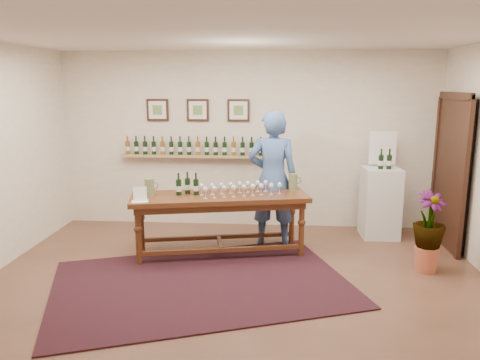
# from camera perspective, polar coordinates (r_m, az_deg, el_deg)

# --- Properties ---
(ground) EXTENTS (6.00, 6.00, 0.00)m
(ground) POSITION_cam_1_polar(r_m,az_deg,el_deg) (5.48, -0.65, -13.07)
(ground) COLOR #503523
(ground) RESTS_ON ground
(room_shell) EXTENTS (6.00, 6.00, 6.00)m
(room_shell) POSITION_cam_1_polar(r_m,az_deg,el_deg) (7.11, 17.90, 1.61)
(room_shell) COLOR #F0E2CC
(room_shell) RESTS_ON ground
(rug) EXTENTS (3.90, 3.22, 0.02)m
(rug) POSITION_cam_1_polar(r_m,az_deg,el_deg) (5.60, -4.71, -12.45)
(rug) COLOR #4A160D
(rug) RESTS_ON ground
(tasting_table) EXTENTS (2.45, 1.22, 0.83)m
(tasting_table) POSITION_cam_1_polar(r_m,az_deg,el_deg) (6.30, -2.50, -2.91)
(tasting_table) COLOR #4B2712
(tasting_table) RESTS_ON ground
(table_glasses) EXTENTS (1.21, 0.66, 0.16)m
(table_glasses) POSITION_cam_1_polar(r_m,az_deg,el_deg) (6.24, -0.40, -1.07)
(table_glasses) COLOR silver
(table_glasses) RESTS_ON tasting_table
(table_bottles) EXTENTS (0.29, 0.20, 0.29)m
(table_bottles) POSITION_cam_1_polar(r_m,az_deg,el_deg) (6.29, -6.43, -0.46)
(table_bottles) COLOR black
(table_bottles) RESTS_ON tasting_table
(pitcher_left) EXTENTS (0.18, 0.18, 0.23)m
(pitcher_left) POSITION_cam_1_polar(r_m,az_deg,el_deg) (6.30, -10.98, -0.85)
(pitcher_left) COLOR #657247
(pitcher_left) RESTS_ON tasting_table
(pitcher_right) EXTENTS (0.16, 0.16, 0.23)m
(pitcher_right) POSITION_cam_1_polar(r_m,az_deg,el_deg) (6.59, 6.49, -0.20)
(pitcher_right) COLOR #657247
(pitcher_right) RESTS_ON tasting_table
(menu_card) EXTENTS (0.24, 0.20, 0.18)m
(menu_card) POSITION_cam_1_polar(r_m,az_deg,el_deg) (6.03, -12.09, -1.68)
(menu_card) COLOR white
(menu_card) RESTS_ON tasting_table
(display_pedestal) EXTENTS (0.55, 0.55, 1.06)m
(display_pedestal) POSITION_cam_1_polar(r_m,az_deg,el_deg) (7.38, 16.70, -2.66)
(display_pedestal) COLOR silver
(display_pedestal) RESTS_ON ground
(pedestal_bottles) EXTENTS (0.33, 0.10, 0.33)m
(pedestal_bottles) POSITION_cam_1_polar(r_m,az_deg,el_deg) (7.18, 17.29, 2.58)
(pedestal_bottles) COLOR black
(pedestal_bottles) RESTS_ON display_pedestal
(info_sign) EXTENTS (0.40, 0.04, 0.56)m
(info_sign) POSITION_cam_1_polar(r_m,az_deg,el_deg) (7.41, 17.00, 3.76)
(info_sign) COLOR white
(info_sign) RESTS_ON display_pedestal
(potted_plant) EXTENTS (0.61, 0.61, 0.88)m
(potted_plant) POSITION_cam_1_polar(r_m,az_deg,el_deg) (6.21, 22.00, -5.88)
(potted_plant) COLOR #BB5C3E
(potted_plant) RESTS_ON ground
(person) EXTENTS (0.73, 0.50, 1.94)m
(person) POSITION_cam_1_polar(r_m,az_deg,el_deg) (6.66, 4.02, 0.19)
(person) COLOR #3E5B93
(person) RESTS_ON ground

